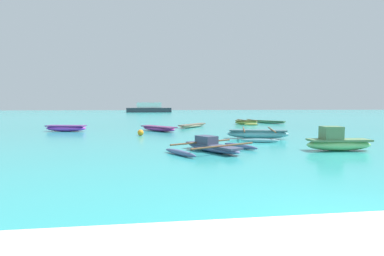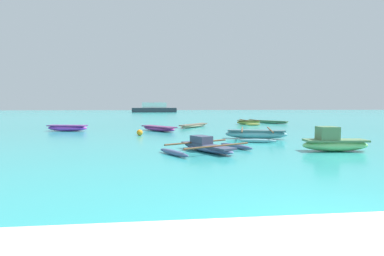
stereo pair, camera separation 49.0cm
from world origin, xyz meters
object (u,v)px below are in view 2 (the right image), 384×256
moored_boat_3 (248,122)px  mooring_buoy_0 (140,132)px  moored_boat_6 (270,122)px  moored_boat_7 (67,128)px  moored_boat_4 (159,128)px  distant_ferry (154,108)px  moored_boat_1 (206,147)px  moored_boat_2 (334,143)px  moored_boat_5 (194,125)px  moored_boat_0 (256,134)px

moored_boat_3 → mooring_buoy_0: 13.70m
moored_boat_6 → mooring_buoy_0: bearing=-84.8°
moored_boat_3 → moored_boat_7: 16.21m
moored_boat_4 → moored_boat_7: size_ratio=1.09×
moored_boat_6 → mooring_buoy_0: (-12.54, -11.14, 0.02)m
moored_boat_3 → moored_boat_4: 10.79m
mooring_buoy_0 → distant_ferry: distant_ferry is taller
mooring_buoy_0 → moored_boat_1: bearing=-65.9°
moored_boat_4 → moored_boat_6: (11.39, 8.04, -0.03)m
moored_boat_3 → moored_boat_6: size_ratio=0.84×
moored_boat_1 → moored_boat_7: bearing=-169.8°
moored_boat_2 → moored_boat_4: moored_boat_2 is taller
moored_boat_5 → distant_ferry: 58.56m
moored_boat_1 → moored_boat_3: size_ratio=1.26×
moored_boat_2 → moored_boat_4: size_ratio=0.82×
moored_boat_4 → moored_boat_5: (2.92, 3.33, -0.04)m
moored_boat_0 → moored_boat_7: 13.41m
moored_boat_1 → moored_boat_5: size_ratio=1.06×
moored_boat_2 → moored_boat_6: (4.42, 18.38, -0.18)m
moored_boat_0 → moored_boat_6: bearing=82.4°
moored_boat_2 → distant_ferry: (-8.12, 72.08, 0.74)m
moored_boat_3 → moored_boat_4: size_ratio=0.92×
moored_boat_0 → distant_ferry: 67.70m
mooring_buoy_0 → moored_boat_0: bearing=-21.5°
moored_boat_1 → moored_boat_5: moored_boat_1 is taller
moored_boat_4 → moored_boat_5: moored_boat_4 is taller
moored_boat_5 → moored_boat_6: moored_boat_6 is taller
moored_boat_1 → moored_boat_3: moored_boat_1 is taller
moored_boat_0 → moored_boat_6: (6.07, 13.69, -0.09)m
moored_boat_2 → moored_boat_4: 12.47m
moored_boat_4 → distant_ferry: size_ratio=0.27×
distant_ferry → moored_boat_0: bearing=-84.5°
moored_boat_4 → moored_boat_6: bearing=88.5°
moored_boat_3 → moored_boat_7: bearing=-158.6°
moored_boat_0 → moored_boat_2: (1.64, -4.69, 0.09)m
moored_boat_0 → moored_boat_5: 9.30m
moored_boat_2 → moored_boat_3: (1.65, 16.85, -0.12)m
moored_boat_3 → distant_ferry: (-9.77, 55.23, 0.86)m
moored_boat_1 → moored_boat_0: bearing=112.5°
mooring_buoy_0 → moored_boat_7: bearing=144.8°
moored_boat_1 → moored_boat_5: 13.24m
moored_boat_5 → moored_boat_6: (8.47, 4.71, 0.01)m
moored_boat_2 → moored_boat_7: 17.40m
moored_boat_6 → distant_ferry: 55.15m
moored_boat_0 → moored_boat_4: (-5.32, 5.65, -0.06)m
moored_boat_4 → distant_ferry: 61.75m
moored_boat_7 → moored_boat_1: bearing=-39.0°
moored_boat_1 → moored_boat_4: bearing=162.5°
moored_boat_1 → moored_boat_7: (-8.38, 10.53, 0.04)m
mooring_buoy_0 → moored_boat_6: bearing=41.6°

